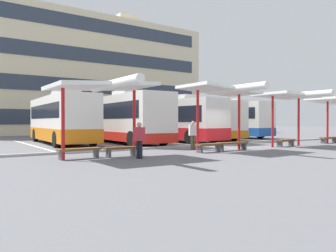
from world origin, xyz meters
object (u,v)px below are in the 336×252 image
object	(u,v)px
coach_bus_0	(61,120)
coach_bus_4	(224,120)
bench_1	(121,149)
bench_4	(286,141)
coach_bus_3	(197,120)
waiting_passenger_1	(139,138)
bench_5	(329,138)
coach_bus_2	(172,121)
bench_2	(209,146)
bench_0	(79,151)
waiting_shelter_2	(290,97)
waiting_passenger_0	(193,133)
waiting_shelter_0	(103,87)
coach_bus_1	(119,119)
bench_3	(233,144)
waiting_shelter_1	(223,91)

from	to	relation	value
coach_bus_0	coach_bus_4	distance (m)	16.33
bench_1	bench_4	bearing A→B (deg)	-1.54
coach_bus_3	waiting_passenger_1	distance (m)	16.52
coach_bus_3	bench_5	size ratio (longest dim) A/B	5.70
coach_bus_2	bench_2	xyz separation A→B (m)	(-3.81, -8.75, -1.32)
coach_bus_4	bench_0	world-z (taller)	coach_bus_4
coach_bus_0	waiting_shelter_2	bearing A→B (deg)	-44.73
coach_bus_4	waiting_passenger_0	bearing A→B (deg)	-140.61
coach_bus_2	waiting_passenger_1	bearing A→B (deg)	-131.41
coach_bus_0	coach_bus_4	xyz separation A→B (m)	(16.32, 0.41, 0.06)
coach_bus_4	bench_0	xyz separation A→B (m)	(-18.49, -10.41, -1.41)
waiting_shelter_2	coach_bus_4	bearing A→B (deg)	64.79
waiting_shelter_0	bench_2	world-z (taller)	waiting_shelter_0
coach_bus_0	bench_5	distance (m)	19.46
coach_bus_1	bench_0	xyz separation A→B (m)	(-6.14, -8.93, -1.44)
waiting_passenger_0	bench_2	bearing A→B (deg)	-100.66
waiting_shelter_0	bench_5	distance (m)	17.86
coach_bus_4	waiting_shelter_0	world-z (taller)	coach_bus_4
bench_3	waiting_shelter_2	distance (m)	5.60
coach_bus_0	waiting_passenger_0	distance (m)	10.31
coach_bus_4	bench_1	size ratio (longest dim) A/B	6.87
waiting_shelter_0	waiting_shelter_2	size ratio (longest dim) A/B	1.13
waiting_shelter_0	bench_4	size ratio (longest dim) A/B	2.76
waiting_shelter_0	bench_3	size ratio (longest dim) A/B	2.54
bench_4	bench_0	bearing A→B (deg)	177.37
bench_1	bench_2	world-z (taller)	same
coach_bus_2	bench_3	bearing A→B (deg)	-103.08
bench_0	waiting_passenger_1	size ratio (longest dim) A/B	1.21
bench_1	bench_5	bearing A→B (deg)	-0.31
coach_bus_4	waiting_shelter_2	size ratio (longest dim) A/B	2.36
bench_2	waiting_passenger_0	size ratio (longest dim) A/B	0.96
coach_bus_4	bench_0	distance (m)	21.26
bench_4	waiting_passenger_1	bearing A→B (deg)	-175.77
coach_bus_3	bench_2	world-z (taller)	coach_bus_3
coach_bus_2	waiting_shelter_0	world-z (taller)	coach_bus_2
bench_2	bench_0	bearing A→B (deg)	172.30
waiting_passenger_1	bench_4	bearing A→B (deg)	4.23
coach_bus_0	bench_5	xyz separation A→B (m)	(16.39, -10.39, -1.34)
bench_2	bench_4	distance (m)	6.67
coach_bus_2	waiting_shelter_1	distance (m)	9.40
waiting_shelter_2	waiting_passenger_0	xyz separation A→B (m)	(-6.34, 1.73, -2.20)
bench_4	coach_bus_2	bearing A→B (deg)	108.64
coach_bus_4	bench_2	size ratio (longest dim) A/B	6.75
coach_bus_4	waiting_passenger_1	size ratio (longest dim) A/B	6.69
coach_bus_2	bench_2	distance (m)	9.63
waiting_shelter_1	bench_5	xyz separation A→B (m)	(11.16, 0.54, -2.82)
coach_bus_4	waiting_passenger_1	distance (m)	20.23
waiting_shelter_1	bench_3	bearing A→B (deg)	10.82
bench_4	waiting_passenger_1	distance (m)	11.10
bench_2	bench_5	xyz separation A→B (m)	(12.06, 0.49, 0.01)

